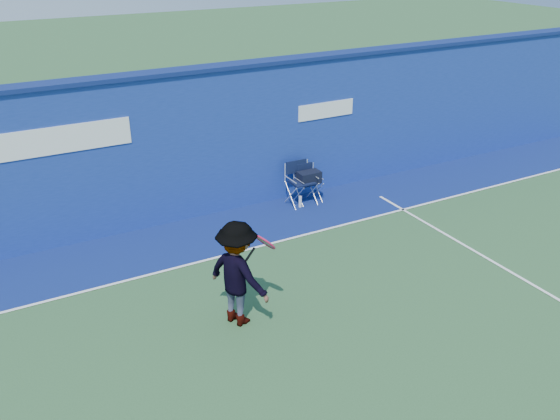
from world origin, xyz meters
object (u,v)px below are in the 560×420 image
water_bottle (300,202)px  tennis_player (238,273)px  directors_chair_left (308,187)px  directors_chair_right (301,191)px

water_bottle → tennis_player: size_ratio=0.15×
water_bottle → directors_chair_left: bearing=31.5°
water_bottle → tennis_player: tennis_player is taller
directors_chair_left → directors_chair_right: (-0.19, -0.03, -0.06)m
directors_chair_left → tennis_player: (-3.24, -3.35, 0.49)m
water_bottle → tennis_player: (-2.93, -3.16, 0.71)m
directors_chair_right → water_bottle: 0.26m
directors_chair_left → directors_chair_right: 0.21m
tennis_player → water_bottle: bearing=47.1°
directors_chair_left → tennis_player: bearing=-134.1°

